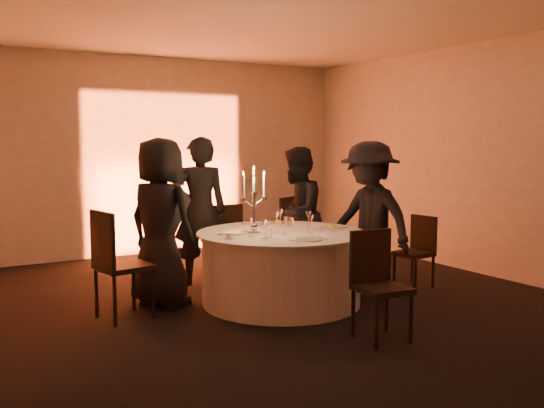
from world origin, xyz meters
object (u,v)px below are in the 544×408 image
chair_back_left (224,236)px  candelabra (254,210)px  chair_back_right (281,229)px  guest_right (369,219)px  guest_back_left (200,211)px  guest_back_right (297,214)px  banquet_table (281,268)px  coffee_cup (230,236)px  chair_left (115,258)px  chair_right (418,247)px  chair_front (377,278)px  guest_left (161,222)px

chair_back_left → candelabra: candelabra is taller
chair_back_right → guest_right: (0.21, -1.56, 0.30)m
guest_back_left → guest_right: guest_back_left is taller
chair_back_right → guest_back_left: guest_back_left is taller
guest_back_right → candelabra: (-1.06, -0.84, 0.19)m
banquet_table → coffee_cup: (-0.69, -0.16, 0.42)m
guest_right → chair_left: bearing=-110.3°
chair_right → guest_right: (-0.75, -0.00, 0.39)m
chair_front → guest_right: bearing=58.6°
guest_left → banquet_table: bearing=-141.9°
coffee_cup → candelabra: 0.45m
chair_back_right → banquet_table: bearing=30.5°
guest_back_left → candelabra: size_ratio=2.49×
chair_left → chair_right: chair_left is taller
chair_back_right → candelabra: bearing=21.4°
banquet_table → guest_right: 1.15m
chair_left → chair_front: chair_left is taller
guest_left → guest_back_left: 1.00m
chair_back_left → candelabra: (-0.37, -1.48, 0.49)m
banquet_table → chair_left: bearing=170.9°
candelabra → chair_right: bearing=-5.1°
coffee_cup → guest_back_left: bearing=78.3°
guest_left → guest_back_left: bearing=-73.2°
guest_left → guest_back_left: size_ratio=0.99×
guest_right → guest_back_left: bearing=-145.6°
banquet_table → chair_back_right: (0.82, 1.36, 0.18)m
guest_back_right → chair_back_right: bearing=-141.0°
candelabra → coffee_cup: bearing=-156.3°
chair_left → candelabra: size_ratio=1.50×
chair_front → guest_back_left: size_ratio=0.53×
chair_right → banquet_table: bearing=-102.7°
chair_back_right → chair_right: chair_back_right is taller
banquet_table → guest_back_left: guest_back_left is taller
chair_back_left → guest_back_right: size_ratio=0.56×
chair_back_left → guest_back_left: bearing=27.9°
chair_back_left → guest_back_left: guest_back_left is taller
candelabra → guest_left: bearing=145.4°
chair_right → guest_back_left: 2.64m
chair_right → chair_front: size_ratio=0.89×
banquet_table → chair_back_left: (0.04, 1.48, 0.14)m
guest_back_left → guest_right: size_ratio=1.03×
chair_left → coffee_cup: size_ratio=9.73×
chair_left → guest_right: (2.74, -0.47, 0.26)m
guest_right → guest_left: bearing=-119.6°
chair_front → guest_back_right: 2.34m
chair_front → chair_left: bearing=142.8°
chair_back_right → guest_back_right: bearing=51.4°
chair_right → candelabra: 2.19m
guest_right → chair_front: bearing=-47.1°
chair_right → guest_right: guest_right is taller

